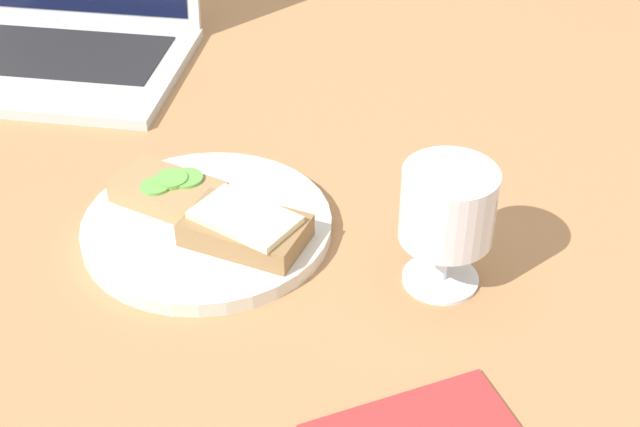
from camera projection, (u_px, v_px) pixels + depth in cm
name	position (u px, v px, depth cm)	size (l,w,h in cm)	color
wooden_table	(307.00, 244.00, 88.95)	(140.00, 140.00, 3.00)	#B27F51
plate	(207.00, 226.00, 87.63)	(24.55, 24.55, 1.50)	silver
sandwich_with_cheese	(245.00, 228.00, 83.79)	(12.64, 9.44, 3.06)	#937047
sandwich_with_cucumber	(169.00, 191.00, 88.98)	(12.06, 9.27, 2.76)	#A88456
wine_glass	(447.00, 212.00, 77.60)	(8.43, 8.43, 12.03)	white
laptop	(66.00, 28.00, 116.50)	(32.16, 27.67, 20.26)	silver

